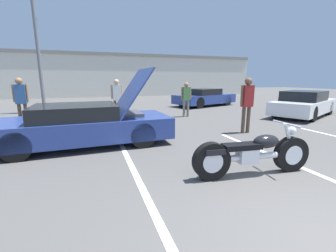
{
  "coord_description": "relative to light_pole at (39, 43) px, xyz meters",
  "views": [
    {
      "loc": [
        -2.51,
        -1.09,
        1.79
      ],
      "look_at": [
        -0.98,
        3.38,
        0.8
      ],
      "focal_mm": 24.0,
      "sensor_mm": 36.0,
      "label": 1
    }
  ],
  "objects": [
    {
      "name": "parking_stripe_back",
      "position": [
        6.34,
        -10.0,
        -3.62
      ],
      "size": [
        0.12,
        5.23,
        0.01
      ],
      "primitive_type": "cube",
      "color": "white",
      "rests_on": "ground"
    },
    {
      "name": "parked_car_left_row",
      "position": [
        9.64,
        0.17,
        -3.05
      ],
      "size": [
        4.7,
        3.17,
        1.17
      ],
      "rotation": [
        0.0,
        0.0,
        0.32
      ],
      "color": "navy",
      "rests_on": "ground"
    },
    {
      "name": "parking_stripe_middle",
      "position": [
        3.03,
        -10.0,
        -3.62
      ],
      "size": [
        0.12,
        5.23,
        0.01
      ],
      "primitive_type": "cube",
      "color": "white",
      "rests_on": "ground"
    },
    {
      "name": "far_building",
      "position": [
        4.84,
        12.34,
        -1.28
      ],
      "size": [
        32.0,
        4.2,
        4.4
      ],
      "color": "beige",
      "rests_on": "ground"
    },
    {
      "name": "light_pole",
      "position": [
        0.0,
        0.0,
        0.0
      ],
      "size": [
        1.21,
        0.28,
        6.5
      ],
      "color": "slate",
      "rests_on": "ground"
    },
    {
      "name": "spectator_near_motorcycle",
      "position": [
        -0.13,
        -3.94,
        -2.51
      ],
      "size": [
        0.52,
        0.24,
        1.85
      ],
      "color": "brown",
      "rests_on": "ground"
    },
    {
      "name": "spectator_far_lot",
      "position": [
        6.64,
        -3.65,
        -2.65
      ],
      "size": [
        0.52,
        0.22,
        1.64
      ],
      "color": "gray",
      "rests_on": "ground"
    },
    {
      "name": "show_car_hood_open",
      "position": [
        2.11,
        -7.14,
        -3.05
      ],
      "size": [
        4.69,
        2.02,
        2.09
      ],
      "rotation": [
        0.0,
        0.0,
        0.03
      ],
      "color": "navy",
      "rests_on": "ground"
    },
    {
      "name": "motorcycle",
      "position": [
        5.12,
        -10.3,
        -3.21
      ],
      "size": [
        2.38,
        0.7,
        0.98
      ],
      "rotation": [
        0.0,
        0.0,
        -0.09
      ],
      "color": "black",
      "rests_on": "ground"
    },
    {
      "name": "spectator_midground",
      "position": [
        3.42,
        -3.36,
        -2.55
      ],
      "size": [
        0.52,
        0.24,
        1.79
      ],
      "color": "brown",
      "rests_on": "ground"
    },
    {
      "name": "spectator_by_show_car",
      "position": [
        7.21,
        -7.39,
        -2.51
      ],
      "size": [
        0.52,
        0.24,
        1.84
      ],
      "color": "brown",
      "rests_on": "ground"
    },
    {
      "name": "parked_car_right_row",
      "position": [
        12.2,
        -5.34,
        -3.03
      ],
      "size": [
        4.94,
        3.5,
        1.24
      ],
      "rotation": [
        0.0,
        0.0,
        0.43
      ],
      "color": "white",
      "rests_on": "ground"
    }
  ]
}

